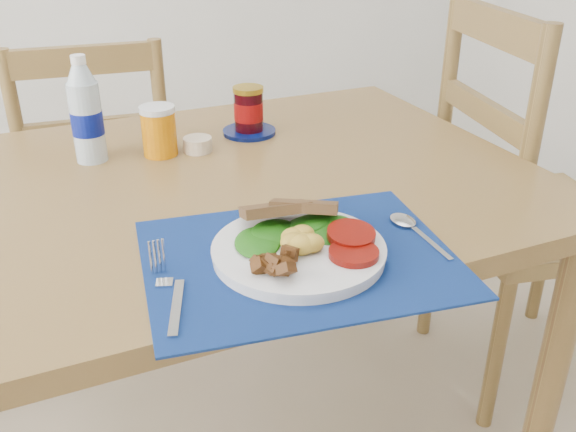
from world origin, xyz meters
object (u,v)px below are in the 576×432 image
at_px(chair_end, 522,172).
at_px(breakfast_plate, 297,248).
at_px(water_bottle, 86,116).
at_px(juice_glass, 159,132).
at_px(chair_far, 97,163).
at_px(jam_on_saucer, 249,113).

distance_m(chair_end, breakfast_plate, 0.88).
xyz_separation_m(water_bottle, juice_glass, (0.14, -0.03, -0.05)).
bearing_deg(water_bottle, breakfast_plate, -67.91).
relative_size(chair_far, water_bottle, 5.12).
relative_size(water_bottle, juice_glass, 2.20).
bearing_deg(water_bottle, chair_end, -10.14).
height_order(chair_end, jam_on_saucer, chair_end).
bearing_deg(chair_end, chair_far, 68.05).
bearing_deg(juice_glass, breakfast_plate, -80.99).
distance_m(chair_far, breakfast_plate, 1.02).
relative_size(chair_end, water_bottle, 5.71).
bearing_deg(breakfast_plate, juice_glass, 115.21).
xyz_separation_m(chair_end, water_bottle, (-1.00, 0.18, 0.23)).
height_order(breakfast_plate, jam_on_saucer, jam_on_saucer).
bearing_deg(chair_far, water_bottle, 88.98).
xyz_separation_m(chair_far, jam_on_saucer, (0.30, -0.43, 0.23)).
xyz_separation_m(chair_far, juice_glass, (0.08, -0.48, 0.23)).
distance_m(chair_end, jam_on_saucer, 0.70).
height_order(chair_far, chair_end, chair_end).
bearing_deg(chair_end, juice_glass, 91.52).
bearing_deg(chair_end, water_bottle, 91.42).
xyz_separation_m(chair_end, jam_on_saucer, (-0.65, 0.20, 0.18)).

